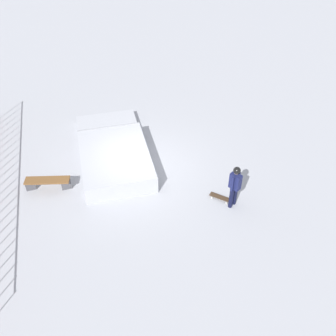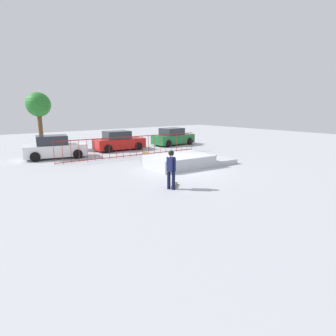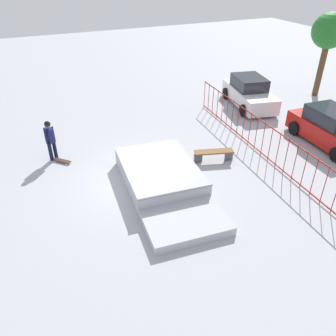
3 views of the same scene
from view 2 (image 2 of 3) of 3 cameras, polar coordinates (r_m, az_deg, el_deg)
The scene contains 10 objects.
ground_plane at distance 16.04m, azimuth 3.19°, elevation -0.42°, with size 60.00×60.00×0.00m, color #A8AAB2.
skate_ramp at distance 17.13m, azimuth 3.58°, elevation 1.48°, with size 5.59×3.03×0.74m.
skater at distance 12.07m, azimuth 0.64°, elevation 0.25°, with size 0.44×0.40×1.73m.
skateboard at distance 12.74m, azimuth 1.33°, elevation -3.42°, with size 0.72×0.69×0.09m.
perimeter_fence at distance 20.44m, azimuth -7.14°, elevation 4.45°, with size 10.88×0.72×1.50m.
park_bench at distance 18.65m, azimuth -3.93°, elevation 2.49°, with size 0.83×1.65×0.48m.
parked_car_white at distance 21.18m, azimuth -22.02°, elevation 3.81°, with size 4.36×2.57×1.60m.
parked_car_red at distance 23.69m, azimuth -9.96°, elevation 5.33°, with size 4.19×2.10×1.60m.
parked_car_green at distance 26.60m, azimuth 1.02°, elevation 6.26°, with size 4.22×2.17×1.60m.
distant_tree at distance 25.63m, azimuth -24.87°, elevation 11.41°, with size 1.96×1.96×4.71m.
Camera 2 is at (-10.21, -11.86, 3.53)m, focal length 29.97 mm.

